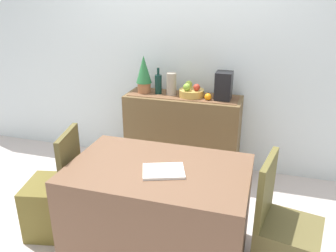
{
  "coord_description": "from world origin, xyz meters",
  "views": [
    {
      "loc": [
        0.92,
        -2.41,
        1.89
      ],
      "look_at": [
        0.08,
        0.38,
        0.74
      ],
      "focal_mm": 36.75,
      "sensor_mm": 36.0,
      "label": 1
    }
  ],
  "objects_px": {
    "sideboard_console": "(183,135)",
    "open_book": "(163,171)",
    "wine_bottle": "(158,84)",
    "ceramic_vase": "(171,84)",
    "dining_table": "(159,212)",
    "fruit_bowl": "(191,93)",
    "chair_near_window": "(55,203)",
    "potted_plant": "(144,73)",
    "coffee_maker": "(224,86)",
    "chair_by_corner": "(284,247)"
  },
  "relations": [
    {
      "from": "sideboard_console",
      "to": "coffee_maker",
      "type": "bearing_deg",
      "value": 0.0
    },
    {
      "from": "open_book",
      "to": "chair_by_corner",
      "type": "distance_m",
      "value": 0.97
    },
    {
      "from": "fruit_bowl",
      "to": "chair_by_corner",
      "type": "distance_m",
      "value": 1.75
    },
    {
      "from": "sideboard_console",
      "to": "dining_table",
      "type": "xyz_separation_m",
      "value": [
        0.16,
        -1.31,
        -0.06
      ]
    },
    {
      "from": "open_book",
      "to": "chair_by_corner",
      "type": "height_order",
      "value": "chair_by_corner"
    },
    {
      "from": "potted_plant",
      "to": "chair_near_window",
      "type": "bearing_deg",
      "value": -103.32
    },
    {
      "from": "dining_table",
      "to": "chair_by_corner",
      "type": "distance_m",
      "value": 0.9
    },
    {
      "from": "wine_bottle",
      "to": "chair_by_corner",
      "type": "bearing_deg",
      "value": -44.57
    },
    {
      "from": "fruit_bowl",
      "to": "dining_table",
      "type": "xyz_separation_m",
      "value": [
        0.07,
        -1.31,
        -0.54
      ]
    },
    {
      "from": "dining_table",
      "to": "open_book",
      "type": "bearing_deg",
      "value": -44.97
    },
    {
      "from": "sideboard_console",
      "to": "wine_bottle",
      "type": "height_order",
      "value": "wine_bottle"
    },
    {
      "from": "chair_near_window",
      "to": "wine_bottle",
      "type": "bearing_deg",
      "value": 70.28
    },
    {
      "from": "dining_table",
      "to": "open_book",
      "type": "distance_m",
      "value": 0.39
    },
    {
      "from": "fruit_bowl",
      "to": "potted_plant",
      "type": "distance_m",
      "value": 0.54
    },
    {
      "from": "fruit_bowl",
      "to": "chair_by_corner",
      "type": "bearing_deg",
      "value": -53.42
    },
    {
      "from": "ceramic_vase",
      "to": "chair_near_window",
      "type": "bearing_deg",
      "value": -115.08
    },
    {
      "from": "sideboard_console",
      "to": "potted_plant",
      "type": "xyz_separation_m",
      "value": [
        -0.43,
        0.0,
        0.65
      ]
    },
    {
      "from": "coffee_maker",
      "to": "dining_table",
      "type": "distance_m",
      "value": 1.48
    },
    {
      "from": "chair_by_corner",
      "to": "potted_plant",
      "type": "bearing_deg",
      "value": 138.66
    },
    {
      "from": "coffee_maker",
      "to": "dining_table",
      "type": "xyz_separation_m",
      "value": [
        -0.25,
        -1.31,
        -0.64
      ]
    },
    {
      "from": "ceramic_vase",
      "to": "wine_bottle",
      "type": "bearing_deg",
      "value": 180.0
    },
    {
      "from": "sideboard_console",
      "to": "dining_table",
      "type": "relative_size",
      "value": 0.95
    },
    {
      "from": "ceramic_vase",
      "to": "sideboard_console",
      "type": "bearing_deg",
      "value": 0.0
    },
    {
      "from": "fruit_bowl",
      "to": "chair_near_window",
      "type": "bearing_deg",
      "value": -122.27
    },
    {
      "from": "ceramic_vase",
      "to": "chair_by_corner",
      "type": "xyz_separation_m",
      "value": [
        1.18,
        -1.31,
        -0.72
      ]
    },
    {
      "from": "open_book",
      "to": "wine_bottle",
      "type": "bearing_deg",
      "value": 89.32
    },
    {
      "from": "chair_near_window",
      "to": "ceramic_vase",
      "type": "bearing_deg",
      "value": 64.92
    },
    {
      "from": "wine_bottle",
      "to": "sideboard_console",
      "type": "bearing_deg",
      "value": 0.0
    },
    {
      "from": "sideboard_console",
      "to": "potted_plant",
      "type": "distance_m",
      "value": 0.78
    },
    {
      "from": "ceramic_vase",
      "to": "open_book",
      "type": "distance_m",
      "value": 1.43
    },
    {
      "from": "sideboard_console",
      "to": "open_book",
      "type": "bearing_deg",
      "value": -81.02
    },
    {
      "from": "potted_plant",
      "to": "dining_table",
      "type": "distance_m",
      "value": 1.6
    },
    {
      "from": "fruit_bowl",
      "to": "coffee_maker",
      "type": "bearing_deg",
      "value": 0.0
    },
    {
      "from": "sideboard_console",
      "to": "chair_by_corner",
      "type": "relative_size",
      "value": 1.34
    },
    {
      "from": "open_book",
      "to": "chair_near_window",
      "type": "relative_size",
      "value": 0.31
    },
    {
      "from": "dining_table",
      "to": "wine_bottle",
      "type": "bearing_deg",
      "value": 108.14
    },
    {
      "from": "wine_bottle",
      "to": "chair_near_window",
      "type": "relative_size",
      "value": 0.31
    },
    {
      "from": "potted_plant",
      "to": "chair_near_window",
      "type": "height_order",
      "value": "potted_plant"
    },
    {
      "from": "fruit_bowl",
      "to": "open_book",
      "type": "height_order",
      "value": "fruit_bowl"
    },
    {
      "from": "chair_near_window",
      "to": "potted_plant",
      "type": "bearing_deg",
      "value": 76.68
    },
    {
      "from": "sideboard_console",
      "to": "chair_near_window",
      "type": "xyz_separation_m",
      "value": [
        -0.74,
        -1.31,
        -0.17
      ]
    },
    {
      "from": "open_book",
      "to": "chair_near_window",
      "type": "distance_m",
      "value": 1.07
    },
    {
      "from": "dining_table",
      "to": "chair_near_window",
      "type": "relative_size",
      "value": 1.41
    },
    {
      "from": "potted_plant",
      "to": "chair_by_corner",
      "type": "distance_m",
      "value": 2.14
    },
    {
      "from": "ceramic_vase",
      "to": "dining_table",
      "type": "bearing_deg",
      "value": -77.68
    },
    {
      "from": "dining_table",
      "to": "chair_near_window",
      "type": "distance_m",
      "value": 0.9
    },
    {
      "from": "potted_plant",
      "to": "chair_near_window",
      "type": "xyz_separation_m",
      "value": [
        -0.31,
        -1.31,
        -0.81
      ]
    },
    {
      "from": "open_book",
      "to": "chair_near_window",
      "type": "xyz_separation_m",
      "value": [
        -0.96,
        0.06,
        -0.48
      ]
    },
    {
      "from": "coffee_maker",
      "to": "ceramic_vase",
      "type": "distance_m",
      "value": 0.54
    },
    {
      "from": "sideboard_console",
      "to": "wine_bottle",
      "type": "xyz_separation_m",
      "value": [
        -0.27,
        0.0,
        0.54
      ]
    }
  ]
}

